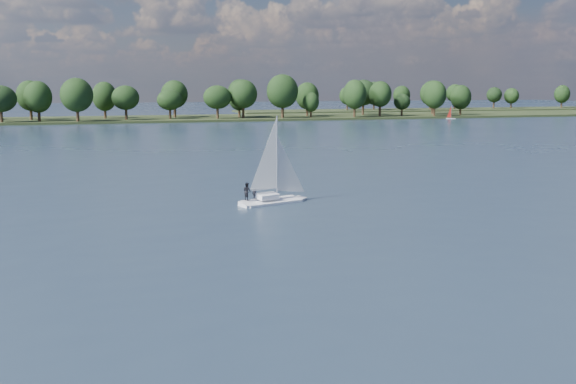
% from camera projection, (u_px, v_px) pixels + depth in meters
% --- Properties ---
extents(ground, '(700.00, 700.00, 0.00)m').
position_uv_depth(ground, '(152.00, 153.00, 113.52)').
color(ground, '#233342').
rests_on(ground, ground).
extents(far_shore, '(660.00, 40.00, 1.50)m').
position_uv_depth(far_shore, '(125.00, 120.00, 219.51)').
color(far_shore, black).
rests_on(far_shore, ground).
extents(far_shore_back, '(220.00, 30.00, 1.40)m').
position_uv_depth(far_shore_back, '(462.00, 110.00, 309.50)').
color(far_shore_back, black).
rests_on(far_shore_back, ground).
extents(sailboat, '(7.25, 3.97, 9.20)m').
position_uv_depth(sailboat, '(271.00, 179.00, 63.99)').
color(sailboat, silver).
rests_on(sailboat, ground).
extents(dinghy_orange, '(3.23, 1.40, 5.07)m').
position_uv_depth(dinghy_orange, '(451.00, 116.00, 228.62)').
color(dinghy_orange, white).
rests_on(dinghy_orange, ground).
extents(treeline, '(562.61, 73.98, 18.13)m').
position_uv_depth(treeline, '(117.00, 97.00, 213.96)').
color(treeline, black).
rests_on(treeline, ground).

